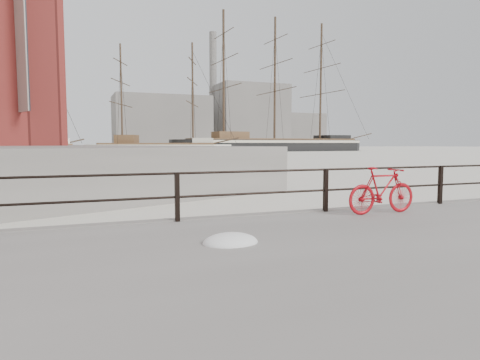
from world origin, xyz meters
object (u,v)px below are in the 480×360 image
object	(u,v)px
schooner_mid	(158,153)
bicycle	(382,190)
barque_black	(274,151)
schooner_left	(17,156)

from	to	relation	value
schooner_mid	bicycle	bearing A→B (deg)	-71.69
barque_black	schooner_left	size ratio (longest dim) A/B	2.58
bicycle	schooner_left	xyz separation A→B (m)	(-14.49, 66.16, -0.88)
bicycle	schooner_left	size ratio (longest dim) A/B	0.08
schooner_left	bicycle	bearing A→B (deg)	-108.38
bicycle	schooner_mid	world-z (taller)	schooner_mid
schooner_mid	barque_black	bearing A→B (deg)	46.48
barque_black	schooner_mid	distance (m)	32.33
bicycle	schooner_left	distance (m)	67.74
schooner_mid	schooner_left	world-z (taller)	schooner_mid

